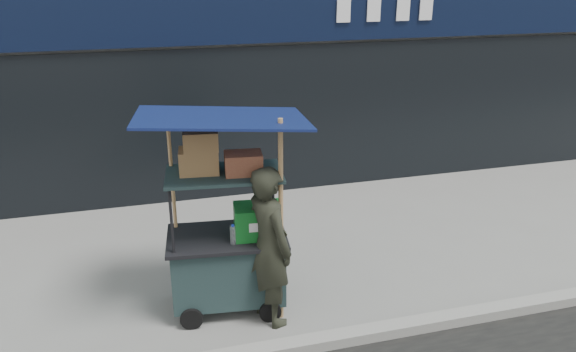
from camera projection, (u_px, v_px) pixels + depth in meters
name	position (u px, v px, depth m)	size (l,w,h in m)	color
ground	(263.00, 344.00, 5.64)	(80.00, 80.00, 0.00)	gray
curb	(267.00, 351.00, 5.44)	(80.00, 0.18, 0.12)	gray
vendor_cart	(229.00, 242.00, 5.99)	(1.79, 1.36, 2.26)	#1C2F2F
vendor_man	(269.00, 246.00, 5.75)	(0.63, 0.42, 1.74)	black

